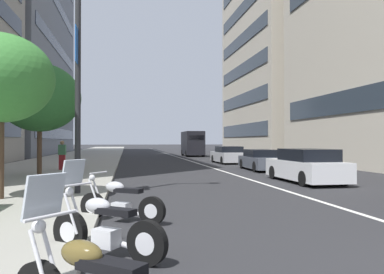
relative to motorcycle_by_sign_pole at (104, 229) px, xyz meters
name	(u,v)px	position (x,y,z in m)	size (l,w,h in m)	color
sidewalk_right_plaza	(70,162)	(27.03, 4.31, -0.37)	(160.00, 8.06, 0.15)	gray
lane_centre_stripe	(183,159)	(32.03, -5.95, -0.44)	(110.00, 0.16, 0.01)	silver
motorcycle_by_sign_pole	(104,229)	(0.00, 0.00, 0.00)	(1.42, 1.77, 1.48)	black
motorcycle_under_tarp	(120,203)	(2.60, -0.20, -0.04)	(1.27, 1.86, 1.08)	black
car_lead_in_lane	(306,166)	(9.54, -7.98, 0.25)	(4.69, 1.91, 1.44)	silver
car_approaching_light	(262,160)	(16.47, -8.50, 0.16)	(4.66, 2.06, 1.26)	#4C515B
car_following_behind	(228,155)	(23.90, -8.39, 0.20)	(4.39, 2.01, 1.36)	#B7B7BC
delivery_van_ahead	(192,143)	(38.64, -8.00, 1.10)	(5.83, 2.22, 2.90)	black
street_lamp_with_banners	(87,44)	(6.45, 0.89, 4.41)	(1.26, 2.06, 7.83)	#232326
street_tree_mid_sidewalk	(0,78)	(5.60, 3.19, 3.11)	(2.97, 2.97, 4.67)	#473323
street_tree_far_plaza	(40,98)	(12.87, 3.68, 3.37)	(3.76, 3.76, 5.26)	#473323
pedestrian_on_plaza	(62,155)	(16.85, 3.29, 0.54)	(0.29, 0.42, 1.65)	maroon
office_tower_near_left	(320,3)	(38.97, -24.38, 18.83)	(19.29, 20.51, 38.55)	beige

